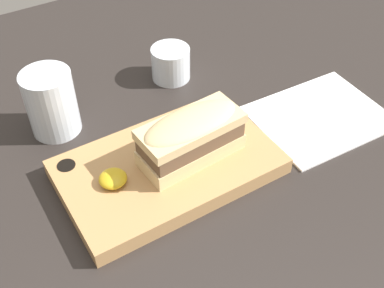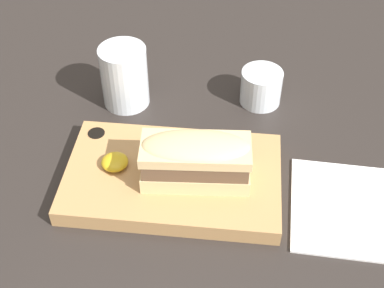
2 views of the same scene
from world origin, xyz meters
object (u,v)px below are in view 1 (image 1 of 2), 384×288
Objects in this scene: serving_board at (168,167)px; napkin at (320,116)px; wine_glass at (171,64)px; sandwich at (191,135)px; water_glass at (52,106)px.

napkin is at bearing -4.78° from serving_board.
wine_glass reaches higher than napkin.
sandwich is 23.89cm from water_glass.
water_glass is 1.52× the size of wine_glass.
water_glass is 23.31cm from wine_glass.
serving_board is at bearing 175.22° from napkin.
water_glass is 0.49× the size of napkin.
sandwich is 23.93cm from wine_glass.
sandwich reaches higher than napkin.
wine_glass is 28.13cm from napkin.
wine_glass is at bearing 67.37° from sandwich.
water_glass is at bearing -173.65° from wine_glass.
sandwich is (3.50, -0.92, 5.36)cm from serving_board.
sandwich is 1.45× the size of water_glass.
water_glass reaches higher than wine_glass.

